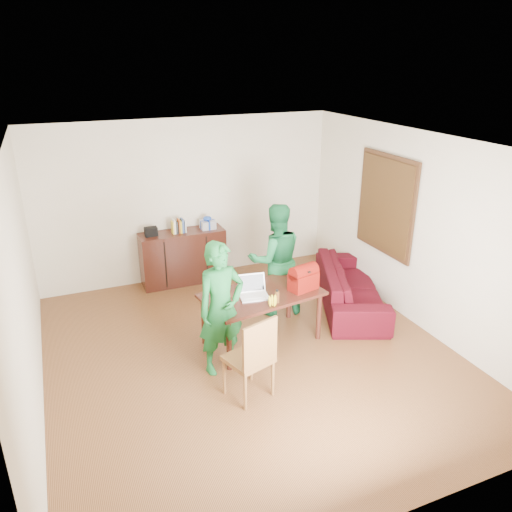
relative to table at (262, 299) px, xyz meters
name	(u,v)px	position (x,y,z in m)	size (l,w,h in m)	color
room	(247,257)	(-0.26, -0.11, 0.68)	(5.20, 5.70, 2.90)	#432610
table	(262,299)	(0.00, 0.00, 0.00)	(1.65, 1.08, 0.72)	black
chair	(249,373)	(-0.59, -1.01, -0.33)	(0.57, 0.56, 1.02)	brown
person_near	(221,308)	(-0.70, -0.40, 0.20)	(0.60, 0.40, 1.66)	#15622A
person_far	(276,260)	(0.52, 0.70, 0.21)	(0.82, 0.64, 1.68)	#166635
laptop	(254,294)	(-0.14, -0.08, 0.13)	(0.40, 0.31, 0.26)	white
bananas	(273,304)	(-0.02, -0.38, 0.12)	(0.15, 0.09, 0.06)	gold
bottle	(277,296)	(0.07, -0.31, 0.17)	(0.06, 0.06, 0.17)	#5C3415
red_bag	(303,280)	(0.55, -0.11, 0.23)	(0.38, 0.22, 0.28)	maroon
sofa	(351,286)	(1.68, 0.46, -0.32)	(2.15, 0.84, 0.63)	#36070B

